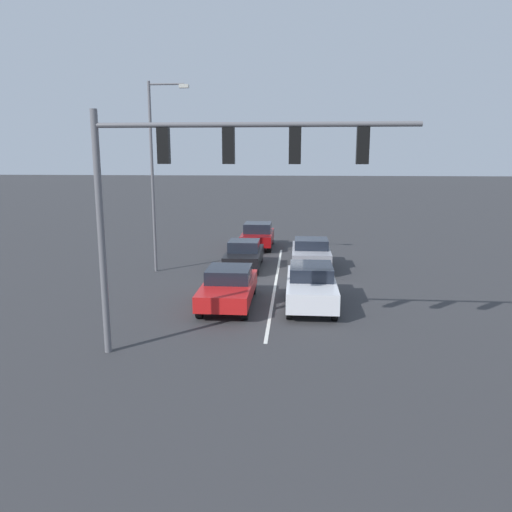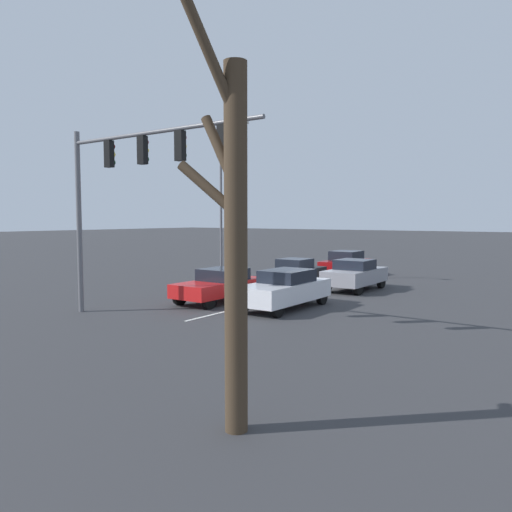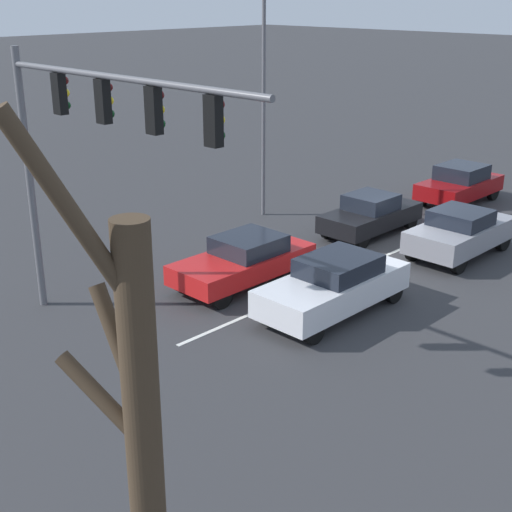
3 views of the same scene
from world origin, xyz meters
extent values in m
plane|color=#333335|center=(0.00, 0.00, 0.00)|extent=(240.00, 240.00, 0.00)
cube|color=silver|center=(0.00, 1.76, 0.01)|extent=(0.12, 15.52, 0.01)
cube|color=red|center=(1.67, 5.61, 0.63)|extent=(1.87, 4.45, 0.58)
cube|color=black|center=(1.67, 5.36, 1.18)|extent=(1.65, 1.85, 0.51)
cube|color=red|center=(1.02, 3.43, 0.78)|extent=(0.24, 0.06, 0.12)
cube|color=red|center=(2.33, 3.43, 0.78)|extent=(0.24, 0.06, 0.12)
cylinder|color=black|center=(0.87, 7.24, 0.34)|extent=(0.22, 0.69, 0.69)
cylinder|color=black|center=(2.48, 7.24, 0.34)|extent=(0.22, 0.69, 0.69)
cylinder|color=black|center=(0.87, 3.98, 0.34)|extent=(0.22, 0.69, 0.69)
cylinder|color=black|center=(2.48, 3.98, 0.34)|extent=(0.22, 0.69, 0.69)
cube|color=silver|center=(-1.49, 5.35, 0.69)|extent=(1.84, 4.58, 0.73)
cube|color=black|center=(-1.49, 5.15, 1.30)|extent=(1.62, 2.03, 0.50)
cube|color=red|center=(-2.14, 3.10, 0.87)|extent=(0.24, 0.06, 0.12)
cube|color=red|center=(-0.85, 3.10, 0.87)|extent=(0.24, 0.06, 0.12)
cylinder|color=black|center=(-2.28, 7.07, 0.32)|extent=(0.22, 0.64, 0.64)
cylinder|color=black|center=(-0.70, 7.07, 0.32)|extent=(0.22, 0.64, 0.64)
cylinder|color=black|center=(-2.28, 3.63, 0.32)|extent=(0.22, 0.64, 0.64)
cylinder|color=black|center=(-0.70, 3.63, 0.32)|extent=(0.22, 0.64, 0.64)
cube|color=black|center=(1.74, -0.84, 0.61)|extent=(1.73, 4.06, 0.61)
cube|color=black|center=(1.74, -0.81, 1.18)|extent=(1.52, 1.59, 0.54)
cube|color=red|center=(1.13, -2.83, 0.76)|extent=(0.24, 0.06, 0.12)
cube|color=red|center=(2.34, -2.83, 0.76)|extent=(0.24, 0.06, 0.12)
cylinder|color=black|center=(1.00, 0.64, 0.30)|extent=(0.22, 0.61, 0.61)
cylinder|color=black|center=(2.47, 0.64, 0.30)|extent=(0.22, 0.61, 0.61)
cylinder|color=black|center=(1.00, -2.31, 0.30)|extent=(0.22, 0.61, 0.61)
cylinder|color=black|center=(2.47, -2.31, 0.30)|extent=(0.22, 0.61, 0.61)
cube|color=gray|center=(-1.66, -1.06, 0.71)|extent=(1.88, 4.12, 0.71)
cube|color=black|center=(-1.66, -0.98, 1.31)|extent=(1.66, 1.66, 0.49)
cube|color=red|center=(-2.32, -3.08, 0.89)|extent=(0.24, 0.06, 0.12)
cube|color=red|center=(-1.00, -3.08, 0.89)|extent=(0.24, 0.06, 0.12)
cylinder|color=black|center=(-2.47, 0.39, 0.36)|extent=(0.22, 0.72, 0.72)
cylinder|color=black|center=(-0.85, 0.39, 0.36)|extent=(0.22, 0.72, 0.72)
cylinder|color=black|center=(-2.47, -2.51, 0.36)|extent=(0.22, 0.72, 0.72)
cylinder|color=black|center=(-0.85, -2.51, 0.36)|extent=(0.22, 0.72, 0.72)
cube|color=maroon|center=(1.50, -6.62, 0.67)|extent=(1.87, 4.01, 0.63)
cube|color=black|center=(1.50, -6.70, 1.27)|extent=(1.65, 1.82, 0.58)
cube|color=red|center=(0.84, -8.58, 0.82)|extent=(0.24, 0.06, 0.12)
cube|color=red|center=(2.15, -8.58, 0.82)|extent=(0.24, 0.06, 0.12)
cylinder|color=black|center=(0.69, -5.22, 0.35)|extent=(0.22, 0.71, 0.71)
cylinder|color=black|center=(2.30, -5.22, 0.35)|extent=(0.22, 0.71, 0.71)
cylinder|color=black|center=(0.69, -8.01, 0.35)|extent=(0.22, 0.71, 0.71)
cylinder|color=black|center=(2.30, -8.01, 0.35)|extent=(0.22, 0.71, 0.71)
cylinder|color=slate|center=(4.58, 10.52, 3.45)|extent=(0.20, 0.20, 6.91)
cylinder|color=slate|center=(0.26, 10.52, 6.47)|extent=(8.64, 0.14, 0.14)
cube|color=black|center=(-2.58, 10.52, 5.93)|extent=(0.32, 0.22, 0.95)
sphere|color=#4C0C0C|center=(-2.58, 10.36, 6.21)|extent=(0.20, 0.20, 0.20)
sphere|color=yellow|center=(-2.58, 10.36, 5.93)|extent=(0.20, 0.20, 0.20)
sphere|color=#0A3814|center=(-2.58, 10.36, 5.64)|extent=(0.20, 0.20, 0.20)
cube|color=black|center=(-0.82, 10.52, 5.93)|extent=(0.32, 0.22, 0.95)
sphere|color=#4C0C0C|center=(-0.82, 10.36, 6.21)|extent=(0.20, 0.20, 0.20)
sphere|color=yellow|center=(-0.82, 10.36, 5.93)|extent=(0.20, 0.20, 0.20)
sphere|color=#0A3814|center=(-0.82, 10.36, 5.64)|extent=(0.20, 0.20, 0.20)
cube|color=black|center=(0.94, 10.52, 5.93)|extent=(0.32, 0.22, 0.95)
sphere|color=#4C0C0C|center=(0.94, 10.36, 6.21)|extent=(0.20, 0.20, 0.20)
sphere|color=yellow|center=(0.94, 10.36, 5.93)|extent=(0.20, 0.20, 0.20)
sphere|color=#0A3814|center=(0.94, 10.36, 5.64)|extent=(0.20, 0.20, 0.20)
cube|color=black|center=(2.70, 10.52, 5.93)|extent=(0.32, 0.22, 0.95)
sphere|color=#4C0C0C|center=(2.70, 10.36, 6.21)|extent=(0.20, 0.20, 0.20)
sphere|color=yellow|center=(2.70, 10.36, 5.93)|extent=(0.20, 0.20, 0.20)
sphere|color=#0A3814|center=(2.70, 10.36, 5.64)|extent=(0.20, 0.20, 0.20)
cylinder|color=slate|center=(6.06, 0.17, 4.54)|extent=(0.14, 0.14, 9.07)
cylinder|color=slate|center=(5.23, 0.17, 8.92)|extent=(1.67, 0.09, 0.09)
cube|color=beige|center=(4.40, 0.17, 8.82)|extent=(0.44, 0.24, 0.16)
camera|label=1|loc=(-0.88, 23.97, 5.68)|focal=35.00mm
camera|label=2|loc=(-12.12, 22.18, 3.64)|focal=35.00mm
camera|label=3|loc=(-12.27, 19.31, 8.17)|focal=50.00mm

